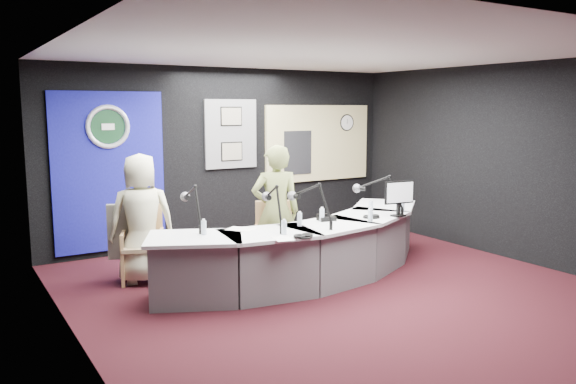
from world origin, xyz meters
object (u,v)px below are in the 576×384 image
armchair_left (143,249)px  armchair_right (276,243)px  broadcast_desk (308,250)px  person_woman (276,211)px  person_man (142,219)px

armchair_left → armchair_right: 1.68m
broadcast_desk → person_woman: person_woman is taller
armchair_left → person_man: bearing=0.0°
armchair_left → armchair_right: (1.55, -0.64, 0.02)m
armchair_left → person_woman: bearing=-1.2°
armchair_right → person_woman: size_ratio=0.52×
armchair_left → armchair_right: bearing=-1.2°
armchair_left → person_woman: 1.73m
broadcast_desk → armchair_left: (-1.85, 0.94, 0.05)m
person_man → person_woman: person_woman is taller
person_woman → broadcast_desk: bearing=155.9°
broadcast_desk → armchair_right: (-0.30, 0.30, 0.07)m
armchair_right → person_man: bearing=179.8°
armchair_left → person_man: size_ratio=0.52×
armchair_right → person_man: 1.72m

